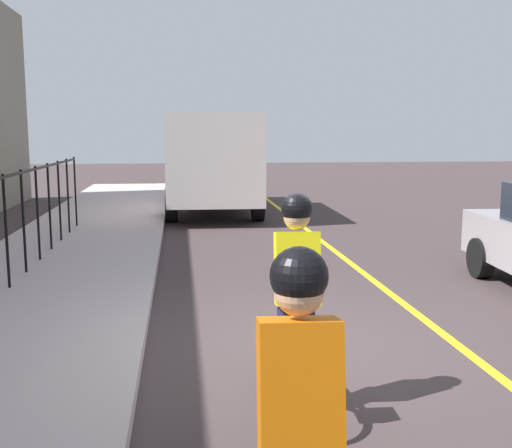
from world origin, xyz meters
name	(u,v)px	position (x,y,z in m)	size (l,w,h in m)	color
ground_plane	(311,346)	(0.00, 0.00, 0.00)	(80.00, 80.00, 0.00)	#3C3132
lane_line_centre	(450,339)	(0.00, -1.60, 0.00)	(36.00, 0.12, 0.01)	yellow
cyclist_lead	(296,302)	(-1.44, 0.45, 0.91)	(1.71, 0.38, 1.83)	black
cyclist_follow	(298,448)	(-3.79, 0.88, 0.91)	(1.71, 0.38, 1.83)	black
box_truck_background	(213,159)	(11.41, 0.44, 1.55)	(6.78, 2.71, 2.78)	silver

